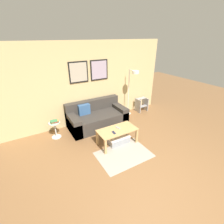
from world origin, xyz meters
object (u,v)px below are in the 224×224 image
at_px(couch, 97,118).
at_px(storage_bin, 118,139).
at_px(coffee_table, 117,132).
at_px(remote_control, 118,128).
at_px(step_stool, 142,104).
at_px(cell_phone, 114,133).
at_px(book_stack, 54,122).
at_px(side_table, 55,128).
at_px(floor_lamp, 133,83).

height_order(couch, storage_bin, couch).
bearing_deg(coffee_table, remote_control, 44.58).
bearing_deg(step_stool, remote_control, -146.12).
height_order(storage_bin, cell_phone, cell_phone).
xyz_separation_m(cell_phone, step_stool, (2.08, 1.40, -0.17)).
xyz_separation_m(storage_bin, book_stack, (-1.39, 1.10, 0.41)).
xyz_separation_m(side_table, book_stack, (0.01, -0.01, 0.23)).
relative_size(book_stack, cell_phone, 1.66).
xyz_separation_m(couch, side_table, (-1.31, -0.02, 0.00)).
bearing_deg(remote_control, floor_lamp, 26.41).
distance_m(floor_lamp, book_stack, 2.76).
distance_m(couch, coffee_table, 1.15).
xyz_separation_m(couch, step_stool, (1.97, 0.16, -0.02)).
distance_m(coffee_table, book_stack, 1.76).
xyz_separation_m(floor_lamp, step_stool, (0.61, 0.16, -0.95)).
bearing_deg(couch, step_stool, 4.71).
height_order(couch, side_table, couch).
distance_m(couch, remote_control, 1.11).
distance_m(side_table, cell_phone, 1.72).
relative_size(couch, remote_control, 12.13).
xyz_separation_m(storage_bin, side_table, (-1.40, 1.11, 0.19)).
xyz_separation_m(book_stack, remote_control, (1.40, -1.06, -0.07)).
bearing_deg(cell_phone, couch, 90.22).
bearing_deg(floor_lamp, side_table, -179.62).
relative_size(coffee_table, storage_bin, 1.73).
bearing_deg(side_table, storage_bin, -38.49).
distance_m(storage_bin, side_table, 1.80).
bearing_deg(book_stack, coffee_table, -39.71).
bearing_deg(storage_bin, side_table, 141.51).
xyz_separation_m(book_stack, step_stool, (3.27, 0.19, -0.25)).
distance_m(storage_bin, cell_phone, 0.41).
relative_size(side_table, step_stool, 0.96).
distance_m(storage_bin, book_stack, 1.82).
bearing_deg(storage_bin, step_stool, 34.41).
bearing_deg(couch, floor_lamp, 0.11).
relative_size(floor_lamp, remote_control, 11.01).
distance_m(remote_control, step_stool, 2.26).
relative_size(couch, cell_phone, 12.99).
distance_m(book_stack, remote_control, 1.76).
relative_size(book_stack, step_stool, 0.46).
bearing_deg(storage_bin, coffee_table, -153.79).
height_order(book_stack, remote_control, book_stack).
height_order(side_table, remote_control, side_table).
relative_size(couch, storage_bin, 3.04).
height_order(coffee_table, storage_bin, coffee_table).
xyz_separation_m(coffee_table, book_stack, (-1.35, 1.12, 0.16)).
relative_size(coffee_table, remote_control, 6.90).
bearing_deg(step_stool, side_table, -176.90).
bearing_deg(remote_control, side_table, 128.10).
height_order(side_table, cell_phone, side_table).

